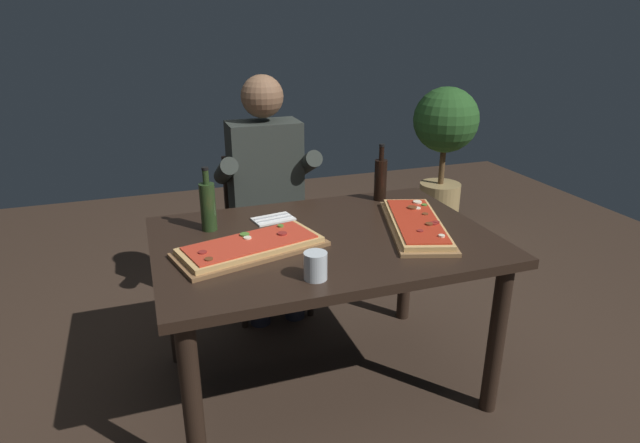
% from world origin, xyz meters
% --- Properties ---
extents(ground_plane, '(6.40, 6.40, 0.00)m').
position_xyz_m(ground_plane, '(0.00, 0.00, 0.00)').
color(ground_plane, '#38281E').
extents(dining_table, '(1.40, 0.96, 0.74)m').
position_xyz_m(dining_table, '(0.00, 0.00, 0.64)').
color(dining_table, black).
rests_on(dining_table, ground_plane).
extents(pizza_rectangular_front, '(0.63, 0.40, 0.05)m').
position_xyz_m(pizza_rectangular_front, '(-0.32, -0.05, 0.76)').
color(pizza_rectangular_front, brown).
rests_on(pizza_rectangular_front, dining_table).
extents(pizza_rectangular_left, '(0.41, 0.66, 0.05)m').
position_xyz_m(pizza_rectangular_left, '(0.41, -0.04, 0.76)').
color(pizza_rectangular_left, olive).
rests_on(pizza_rectangular_left, dining_table).
extents(wine_bottle_dark, '(0.07, 0.07, 0.28)m').
position_xyz_m(wine_bottle_dark, '(-0.44, 0.24, 0.85)').
color(wine_bottle_dark, '#233819').
rests_on(wine_bottle_dark, dining_table).
extents(oil_bottle_amber, '(0.06, 0.06, 0.29)m').
position_xyz_m(oil_bottle_amber, '(0.43, 0.36, 0.85)').
color(oil_bottle_amber, black).
rests_on(oil_bottle_amber, dining_table).
extents(tumbler_near_camera, '(0.08, 0.08, 0.10)m').
position_xyz_m(tumbler_near_camera, '(-0.16, -0.35, 0.78)').
color(tumbler_near_camera, silver).
rests_on(tumbler_near_camera, dining_table).
extents(napkin_cutlery_set, '(0.20, 0.14, 0.01)m').
position_xyz_m(napkin_cutlery_set, '(-0.15, 0.26, 0.74)').
color(napkin_cutlery_set, white).
rests_on(napkin_cutlery_set, dining_table).
extents(diner_chair, '(0.44, 0.44, 0.87)m').
position_xyz_m(diner_chair, '(-0.06, 0.86, 0.49)').
color(diner_chair, black).
rests_on(diner_chair, ground_plane).
extents(seated_diner, '(0.53, 0.41, 1.33)m').
position_xyz_m(seated_diner, '(-0.06, 0.74, 0.74)').
color(seated_diner, '#23232D').
rests_on(seated_diner, ground_plane).
extents(potted_plant_corner, '(0.49, 0.49, 1.12)m').
position_xyz_m(potted_plant_corner, '(1.51, 1.52, 0.71)').
color(potted_plant_corner, tan).
rests_on(potted_plant_corner, ground_plane).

